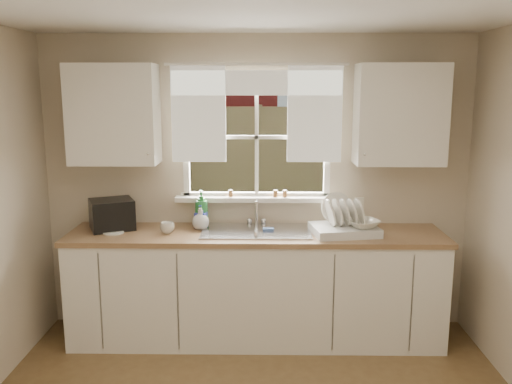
{
  "coord_description": "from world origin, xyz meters",
  "views": [
    {
      "loc": [
        0.06,
        -2.56,
        2.07
      ],
      "look_at": [
        0.0,
        1.65,
        1.25
      ],
      "focal_mm": 38.0,
      "sensor_mm": 36.0,
      "label": 1
    }
  ],
  "objects_px": {
    "black_appliance": "(112,214)",
    "cup": "(167,228)",
    "dish_rack": "(344,225)",
    "soap_bottle_a": "(201,209)"
  },
  "relations": [
    {
      "from": "dish_rack",
      "to": "cup",
      "type": "bearing_deg",
      "value": -179.87
    },
    {
      "from": "soap_bottle_a",
      "to": "cup",
      "type": "height_order",
      "value": "soap_bottle_a"
    },
    {
      "from": "dish_rack",
      "to": "soap_bottle_a",
      "type": "relative_size",
      "value": 1.81
    },
    {
      "from": "black_appliance",
      "to": "cup",
      "type": "bearing_deg",
      "value": -39.01
    },
    {
      "from": "cup",
      "to": "black_appliance",
      "type": "distance_m",
      "value": 0.5
    },
    {
      "from": "dish_rack",
      "to": "soap_bottle_a",
      "type": "bearing_deg",
      "value": 170.18
    },
    {
      "from": "cup",
      "to": "black_appliance",
      "type": "xyz_separation_m",
      "value": [
        -0.48,
        0.13,
        0.08
      ]
    },
    {
      "from": "dish_rack",
      "to": "black_appliance",
      "type": "distance_m",
      "value": 1.9
    },
    {
      "from": "dish_rack",
      "to": "soap_bottle_a",
      "type": "distance_m",
      "value": 1.19
    },
    {
      "from": "cup",
      "to": "black_appliance",
      "type": "bearing_deg",
      "value": 169.05
    }
  ]
}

